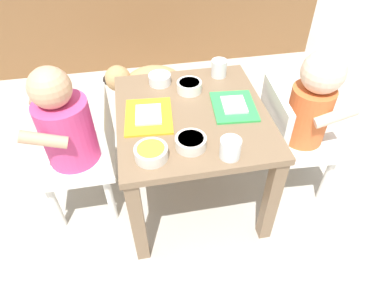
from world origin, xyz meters
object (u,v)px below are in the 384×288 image
object	(u,v)px
seated_child_left	(70,131)
water_cup_right	(230,149)
veggie_bowl_far	(160,79)
dog	(148,84)
veggie_bowl_near	(191,142)
seated_child_right	(307,111)
food_tray_right	(234,106)
cereal_bowl_right_side	(151,153)
cereal_bowl_left_side	(189,86)
dining_table	(192,129)
water_cup_left	(219,69)
food_tray_left	(149,116)

from	to	relation	value
seated_child_left	water_cup_right	size ratio (longest dim) A/B	9.96
seated_child_left	veggie_bowl_far	bearing A→B (deg)	27.69
dog	veggie_bowl_near	xyz separation A→B (m)	(0.08, -0.74, 0.25)
seated_child_left	seated_child_right	size ratio (longest dim) A/B	1.00
food_tray_right	cereal_bowl_right_side	world-z (taller)	cereal_bowl_right_side
water_cup_right	cereal_bowl_left_side	world-z (taller)	water_cup_right
dog	cereal_bowl_left_side	world-z (taller)	cereal_bowl_left_side
dog	water_cup_right	xyz separation A→B (m)	(0.19, -0.80, 0.26)
dining_table	cereal_bowl_left_side	bearing A→B (deg)	83.45
dining_table	veggie_bowl_far	distance (m)	0.24
dog	water_cup_right	world-z (taller)	water_cup_right
seated_child_right	veggie_bowl_near	bearing A→B (deg)	-162.57
dining_table	veggie_bowl_far	size ratio (longest dim) A/B	6.69
veggie_bowl_near	dog	bearing A→B (deg)	96.38
seated_child_right	water_cup_left	size ratio (longest dim) A/B	9.35
cereal_bowl_left_side	water_cup_left	bearing A→B (deg)	32.39
food_tray_right	cereal_bowl_right_side	bearing A→B (deg)	-147.57
dining_table	veggie_bowl_near	xyz separation A→B (m)	(-0.04, -0.17, 0.10)
veggie_bowl_far	cereal_bowl_right_side	bearing A→B (deg)	-100.34
dining_table	water_cup_left	distance (m)	0.28
food_tray_left	water_cup_left	bearing A→B (deg)	35.77
dog	cereal_bowl_left_side	bearing A→B (deg)	-72.93
dog	water_cup_left	xyz separation A→B (m)	(0.27, -0.35, 0.26)
food_tray_left	food_tray_right	distance (m)	0.30
seated_child_left	dog	xyz separation A→B (m)	(0.30, 0.54, -0.19)
food_tray_right	cereal_bowl_right_side	distance (m)	0.37
cereal_bowl_right_side	cereal_bowl_left_side	bearing A→B (deg)	61.89
seated_child_left	veggie_bowl_near	distance (m)	0.44
water_cup_left	seated_child_left	bearing A→B (deg)	-161.78
seated_child_left	dog	world-z (taller)	seated_child_left
food_tray_right	cereal_bowl_left_side	size ratio (longest dim) A/B	2.10
dining_table	veggie_bowl_near	world-z (taller)	veggie_bowl_near
food_tray_left	water_cup_left	distance (m)	0.37
food_tray_left	veggie_bowl_near	distance (m)	0.21
water_cup_left	veggie_bowl_near	size ratio (longest dim) A/B	0.70
dining_table	veggie_bowl_far	xyz separation A→B (m)	(-0.09, 0.20, 0.10)
veggie_bowl_near	food_tray_left	bearing A→B (deg)	123.37
dining_table	dog	bearing A→B (deg)	101.84
water_cup_left	cereal_bowl_right_side	bearing A→B (deg)	-126.86
seated_child_right	water_cup_right	distance (m)	0.41
veggie_bowl_near	cereal_bowl_right_side	xyz separation A→B (m)	(-0.12, -0.02, 0.00)
dog	cereal_bowl_left_side	size ratio (longest dim) A/B	4.50
food_tray_left	seated_child_right	bearing A→B (deg)	-2.90
veggie_bowl_near	cereal_bowl_left_side	size ratio (longest dim) A/B	1.04
seated_child_right	veggie_bowl_far	world-z (taller)	seated_child_right
veggie_bowl_near	water_cup_left	bearing A→B (deg)	64.38
seated_child_left	cereal_bowl_left_side	xyz separation A→B (m)	(0.44, 0.10, 0.06)
food_tray_right	veggie_bowl_far	size ratio (longest dim) A/B	2.29
food_tray_right	water_cup_right	xyz separation A→B (m)	(-0.08, -0.23, 0.02)
seated_child_right	water_cup_right	bearing A→B (deg)	-149.69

